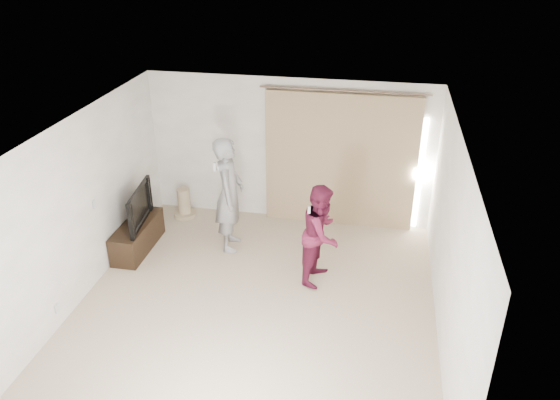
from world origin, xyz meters
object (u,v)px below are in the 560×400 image
(person_woman, at_px, (322,234))
(person_man, at_px, (229,194))
(tv_console, at_px, (138,236))
(tv, at_px, (133,206))

(person_woman, bearing_deg, person_man, 157.78)
(tv_console, relative_size, tv, 1.14)
(tv_console, bearing_deg, person_woman, -4.90)
(tv, distance_m, person_man, 1.55)
(person_man, relative_size, person_woman, 1.24)
(tv_console, bearing_deg, tv, 0.00)
(person_man, bearing_deg, person_woman, -22.22)
(person_woman, bearing_deg, tv, 175.10)
(tv_console, distance_m, person_woman, 3.13)
(tv, xyz_separation_m, person_man, (1.50, 0.38, 0.17))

